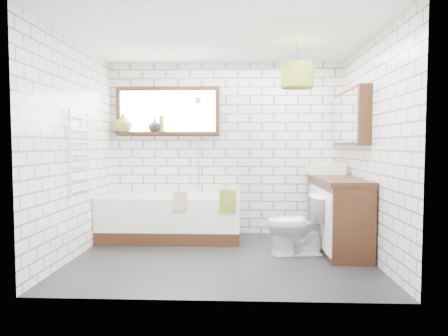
{
  "coord_description": "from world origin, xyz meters",
  "views": [
    {
      "loc": [
        0.22,
        -4.57,
        1.31
      ],
      "look_at": [
        0.02,
        0.25,
        1.03
      ],
      "focal_mm": 32.0,
      "sensor_mm": 36.0,
      "label": 1
    }
  ],
  "objects_px": {
    "basin": "(325,169)",
    "bathtub": "(171,217)",
    "toilet": "(297,224)",
    "pendant": "(297,76)",
    "vanity": "(337,212)"
  },
  "relations": [
    {
      "from": "basin",
      "to": "bathtub",
      "type": "bearing_deg",
      "value": -177.09
    },
    {
      "from": "bathtub",
      "to": "toilet",
      "type": "height_order",
      "value": "toilet"
    },
    {
      "from": "bathtub",
      "to": "basin",
      "type": "relative_size",
      "value": 3.92
    },
    {
      "from": "toilet",
      "to": "pendant",
      "type": "height_order",
      "value": "pendant"
    },
    {
      "from": "bathtub",
      "to": "vanity",
      "type": "relative_size",
      "value": 1.2
    },
    {
      "from": "bathtub",
      "to": "vanity",
      "type": "distance_m",
      "value": 2.22
    },
    {
      "from": "toilet",
      "to": "bathtub",
      "type": "bearing_deg",
      "value": -119.08
    },
    {
      "from": "vanity",
      "to": "toilet",
      "type": "bearing_deg",
      "value": -149.92
    },
    {
      "from": "pendant",
      "to": "vanity",
      "type": "bearing_deg",
      "value": 35.69
    },
    {
      "from": "vanity",
      "to": "toilet",
      "type": "distance_m",
      "value": 0.65
    },
    {
      "from": "bathtub",
      "to": "vanity",
      "type": "xyz_separation_m",
      "value": [
        2.19,
        -0.38,
        0.15
      ]
    },
    {
      "from": "vanity",
      "to": "pendant",
      "type": "height_order",
      "value": "pendant"
    },
    {
      "from": "bathtub",
      "to": "toilet",
      "type": "xyz_separation_m",
      "value": [
        1.63,
        -0.71,
        0.06
      ]
    },
    {
      "from": "vanity",
      "to": "pendant",
      "type": "distance_m",
      "value": 1.79
    },
    {
      "from": "bathtub",
      "to": "pendant",
      "type": "distance_m",
      "value": 2.54
    }
  ]
}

